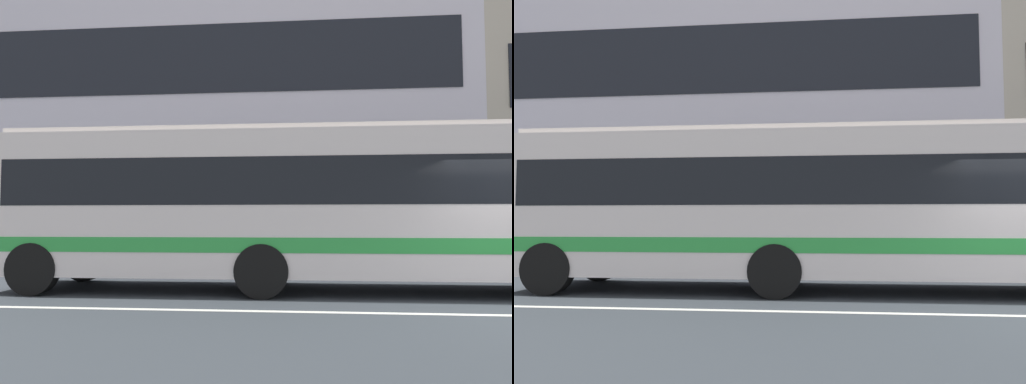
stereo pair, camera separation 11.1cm
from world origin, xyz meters
The scene contains 2 objects.
apartment_block_left centered at (-7.03, 14.15, 6.12)m, with size 18.72×10.64×12.24m.
transit_bus centered at (-3.74, 2.40, 1.79)m, with size 12.36×2.55×3.25m.
Camera 2 is at (-3.67, -7.74, 1.41)m, focal length 34.43 mm.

